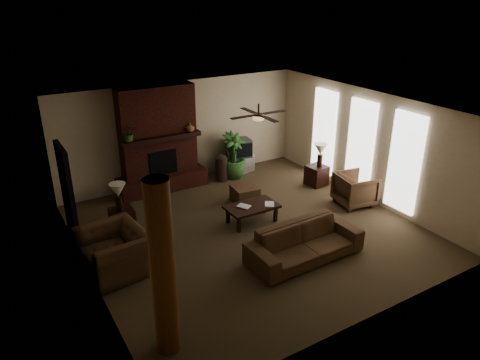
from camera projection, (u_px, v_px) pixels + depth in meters
room_shell at (250, 173)px, 9.61m from camera, size 7.00×7.00×7.00m
fireplace at (159, 148)px, 11.87m from camera, size 2.40×0.70×2.80m
windows at (360, 146)px, 11.42m from camera, size 0.08×3.65×2.35m
log_column at (163, 270)px, 6.33m from camera, size 0.36×0.36×2.80m
doorway at (68, 193)px, 9.55m from camera, size 0.10×1.00×2.10m
ceiling_fan at (258, 116)px, 9.59m from camera, size 1.35×1.35×0.37m
sofa at (305, 237)px, 8.97m from camera, size 2.42×0.75×0.94m
armchair_left at (113, 245)px, 8.51m from camera, size 0.98×1.39×1.14m
armchair_right at (356, 188)px, 11.24m from camera, size 0.96×1.00×0.90m
coffee_table at (252, 208)px, 10.39m from camera, size 1.20×0.70×0.43m
ottoman at (245, 194)px, 11.49m from camera, size 0.66×0.66×0.40m
tv_stand at (239, 164)px, 13.31m from camera, size 0.93×0.65×0.50m
tv at (239, 148)px, 13.07m from camera, size 0.72×0.61×0.52m
floor_vase at (221, 166)px, 12.66m from camera, size 0.34×0.34×0.77m
floor_plant at (233, 165)px, 12.90m from camera, size 1.04×1.46×0.74m
side_table_left at (123, 221)px, 10.02m from camera, size 0.52×0.52×0.55m
lamp_left at (118, 192)px, 9.69m from camera, size 0.41×0.41×0.65m
side_table_right at (317, 175)px, 12.43m from camera, size 0.55×0.55×0.55m
lamp_right at (321, 151)px, 12.13m from camera, size 0.45×0.45×0.65m
mantel_plant at (129, 135)px, 11.07m from camera, size 0.39×0.43×0.33m
mantel_vase at (190, 127)px, 11.83m from camera, size 0.22×0.23×0.22m
book_a at (242, 203)px, 10.17m from camera, size 0.20×0.13×0.29m
book_b at (265, 199)px, 10.36m from camera, size 0.19×0.14×0.29m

